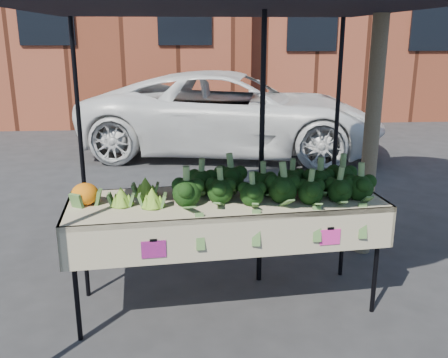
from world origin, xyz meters
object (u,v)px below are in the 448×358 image
street_tree (380,31)px  canopy (219,128)px  vehicle (233,0)px  table (226,252)px

street_tree → canopy: bearing=-163.2°
canopy → street_tree: size_ratio=0.74×
canopy → vehicle: (0.57, 4.91, 1.32)m
canopy → street_tree: (1.48, 0.45, 0.78)m
table → street_tree: street_tree is taller
canopy → vehicle: bearing=83.4°
vehicle → street_tree: vehicle is taller
table → canopy: 1.03m
table → vehicle: size_ratio=0.46×
table → street_tree: size_ratio=0.57×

